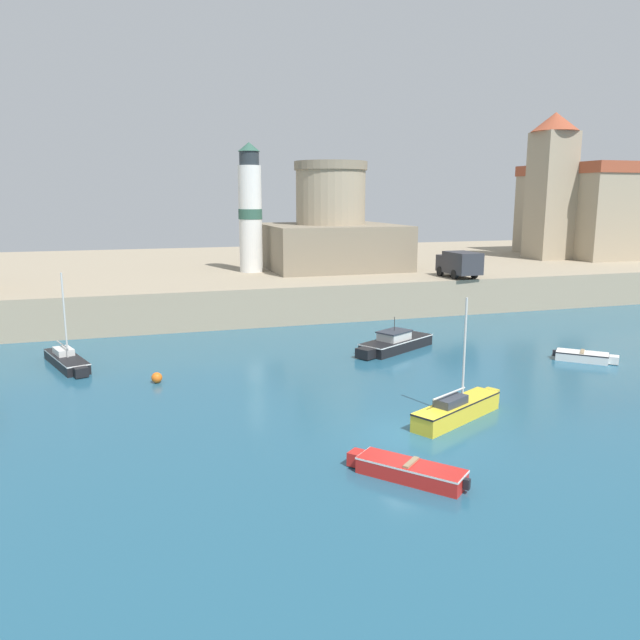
# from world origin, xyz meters

# --- Properties ---
(ground_plane) EXTENTS (200.00, 200.00, 0.00)m
(ground_plane) POSITION_xyz_m (0.00, 0.00, 0.00)
(ground_plane) COLOR #235670
(quay_seawall) EXTENTS (120.00, 40.00, 2.95)m
(quay_seawall) POSITION_xyz_m (0.00, 43.00, 1.48)
(quay_seawall) COLOR gray
(quay_seawall) RESTS_ON ground
(sailboat_black_0) EXTENTS (2.95, 5.81, 5.52)m
(sailboat_black_0) POSITION_xyz_m (-14.51, 15.70, 0.40)
(sailboat_black_0) COLOR black
(sailboat_black_0) RESTS_ON ground
(motorboat_black_1) EXTENTS (6.27, 4.44, 2.19)m
(motorboat_black_1) POSITION_xyz_m (5.31, 13.65, 0.48)
(motorboat_black_1) COLOR black
(motorboat_black_1) RESTS_ON ground
(dinghy_white_2) EXTENTS (3.21, 3.08, 0.61)m
(dinghy_white_2) POSITION_xyz_m (15.10, 7.81, 0.29)
(dinghy_white_2) COLOR white
(dinghy_white_2) RESTS_ON ground
(dinghy_red_3) EXTENTS (3.49, 3.85, 0.67)m
(dinghy_red_3) POSITION_xyz_m (-1.83, -3.62, 0.32)
(dinghy_red_3) COLOR red
(dinghy_red_3) RESTS_ON ground
(sailboat_yellow_4) EXTENTS (5.58, 3.53, 5.44)m
(sailboat_yellow_4) POSITION_xyz_m (2.80, 1.15, 0.50)
(sailboat_yellow_4) COLOR yellow
(sailboat_yellow_4) RESTS_ON ground
(mooring_buoy) EXTENTS (0.57, 0.57, 0.57)m
(mooring_buoy) POSITION_xyz_m (-9.67, 10.78, 0.29)
(mooring_buoy) COLOR orange
(mooring_buoy) RESTS_ON ground
(church) EXTENTS (13.74, 14.68, 15.52)m
(church) POSITION_xyz_m (38.98, 38.10, 8.64)
(church) COLOR gray
(church) RESTS_ON quay_seawall
(fortress) EXTENTS (12.45, 12.45, 9.99)m
(fortress) POSITION_xyz_m (8.00, 35.19, 6.22)
(fortress) COLOR gray
(fortress) RESTS_ON quay_seawall
(lighthouse) EXTENTS (2.13, 2.13, 11.46)m
(lighthouse) POSITION_xyz_m (0.00, 33.96, 8.49)
(lighthouse) COLOR silver
(lighthouse) RESTS_ON quay_seawall
(truck_on_quay) EXTENTS (2.30, 4.38, 2.20)m
(truck_on_quay) POSITION_xyz_m (16.02, 24.64, 4.17)
(truck_on_quay) COLOR #333338
(truck_on_quay) RESTS_ON quay_seawall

